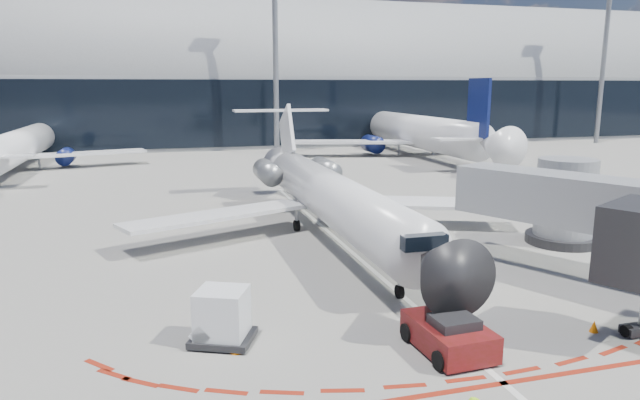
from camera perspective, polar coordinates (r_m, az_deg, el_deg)
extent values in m
plane|color=slate|center=(28.24, 4.97, -6.73)|extent=(260.00, 260.00, 0.00)
cube|color=silver|center=(30.03, 3.63, -5.59)|extent=(0.25, 40.00, 0.01)
cube|color=maroon|center=(18.78, 17.90, -17.03)|extent=(14.00, 0.25, 0.01)
cube|color=gray|center=(90.68, -9.65, 8.88)|extent=(150.00, 24.00, 10.00)
cylinder|color=gray|center=(90.61, -9.76, 12.04)|extent=(150.00, 24.00, 24.00)
cube|color=black|center=(78.72, -8.71, 8.55)|extent=(150.00, 0.20, 9.00)
cube|color=gray|center=(28.18, 25.90, -0.33)|extent=(8.22, 12.61, 2.30)
cylinder|color=gray|center=(34.64, 23.31, -0.13)|extent=(3.20, 3.20, 4.80)
cylinder|color=black|center=(35.10, 23.04, -3.57)|extent=(4.00, 4.00, 0.50)
cylinder|color=gray|center=(74.62, -4.47, 14.25)|extent=(0.70, 0.70, 25.00)
cylinder|color=gray|center=(97.57, 26.51, 12.45)|extent=(0.70, 0.70, 25.00)
cylinder|color=white|center=(32.48, 1.36, 0.17)|extent=(2.81, 22.86, 2.81)
cone|color=black|center=(20.87, 11.77, -6.51)|extent=(2.81, 2.91, 2.81)
cone|color=white|center=(45.19, -3.56, 3.34)|extent=(2.81, 3.74, 2.81)
cube|color=black|center=(22.13, 9.86, -3.85)|extent=(1.77, 1.45, 0.57)
cube|color=white|center=(32.96, -10.24, -1.51)|extent=(11.13, 6.60, 0.32)
cube|color=white|center=(36.41, 10.37, -0.29)|extent=(11.13, 6.60, 0.32)
cube|color=white|center=(43.90, -3.32, 6.38)|extent=(0.26, 4.88, 4.96)
cube|color=white|center=(45.90, -3.93, 8.94)|extent=(7.48, 1.66, 0.17)
cylinder|color=slate|center=(40.71, -5.28, 2.79)|extent=(1.56, 3.53, 1.56)
cylinder|color=slate|center=(41.67, 0.50, 3.04)|extent=(1.56, 3.53, 1.56)
cylinder|color=black|center=(24.40, 7.96, -9.05)|extent=(0.23, 0.58, 0.58)
cylinder|color=black|center=(34.99, -2.34, -2.56)|extent=(0.31, 0.67, 0.67)
cylinder|color=black|center=(35.81, 2.52, -2.23)|extent=(0.31, 0.67, 0.67)
cylinder|color=gray|center=(24.31, 7.98, -8.43)|extent=(0.19, 0.19, 1.14)
cube|color=#50130B|center=(20.09, 12.73, -13.06)|extent=(2.18, 3.31, 0.90)
cube|color=black|center=(19.62, 13.27, -11.78)|extent=(1.47, 1.28, 0.35)
cylinder|color=gray|center=(21.91, 9.66, -11.38)|extent=(0.25, 2.60, 0.10)
cylinder|color=black|center=(18.89, 11.95, -15.45)|extent=(0.32, 0.66, 0.64)
cylinder|color=black|center=(19.86, 16.82, -14.32)|extent=(0.32, 0.66, 0.64)
cylinder|color=black|center=(20.62, 8.76, -12.95)|extent=(0.32, 0.66, 0.64)
cylinder|color=black|center=(21.51, 13.36, -12.07)|extent=(0.32, 0.66, 0.64)
cube|color=black|center=(20.60, -9.66, -13.41)|extent=(2.59, 2.43, 0.23)
cube|color=white|center=(20.23, -9.75, -11.03)|extent=(2.13, 2.08, 1.64)
cylinder|color=black|center=(20.33, -12.53, -14.14)|extent=(0.18, 0.23, 0.21)
cylinder|color=black|center=(19.84, -7.93, -14.64)|extent=(0.18, 0.23, 0.21)
cylinder|color=black|center=(21.46, -11.24, -12.66)|extent=(0.18, 0.23, 0.21)
cylinder|color=black|center=(21.00, -6.89, -13.08)|extent=(0.18, 0.23, 0.21)
cone|color=#E06504|center=(19.80, -8.43, -14.15)|extent=(0.40, 0.40, 0.55)
cone|color=#E06504|center=(23.32, 25.72, -11.30)|extent=(0.32, 0.32, 0.44)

